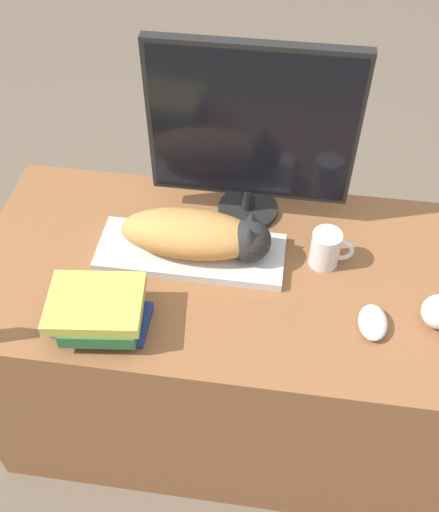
% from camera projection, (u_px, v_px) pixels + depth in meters
% --- Properties ---
extents(ground_plane, '(12.00, 12.00, 0.00)m').
position_uv_depth(ground_plane, '(231.00, 504.00, 1.79)').
color(ground_plane, '#6B5B4C').
extents(desk, '(1.40, 0.65, 0.70)m').
position_uv_depth(desk, '(247.00, 350.00, 1.75)').
color(desk, brown).
rests_on(desk, ground_plane).
extents(keyboard, '(0.47, 0.17, 0.02)m').
position_uv_depth(keyboard, '(191.00, 252.00, 1.52)').
color(keyboard, silver).
rests_on(keyboard, desk).
extents(cat, '(0.37, 0.14, 0.13)m').
position_uv_depth(cat, '(201.00, 235.00, 1.46)').
color(cat, '#D18C47').
rests_on(cat, keyboard).
extents(monitor, '(0.51, 0.16, 0.49)m').
position_uv_depth(monitor, '(252.00, 130.00, 1.43)').
color(monitor, black).
rests_on(monitor, desk).
extents(computer_mouse, '(0.07, 0.10, 0.03)m').
position_uv_depth(computer_mouse, '(373.00, 322.00, 1.36)').
color(computer_mouse, silver).
rests_on(computer_mouse, desk).
extents(coffee_mug, '(0.11, 0.07, 0.10)m').
position_uv_depth(coffee_mug, '(327.00, 249.00, 1.47)').
color(coffee_mug, silver).
rests_on(coffee_mug, desk).
extents(baseball, '(0.08, 0.08, 0.08)m').
position_uv_depth(baseball, '(439.00, 312.00, 1.36)').
color(baseball, silver).
rests_on(baseball, desk).
extents(book_stack, '(0.23, 0.19, 0.09)m').
position_uv_depth(book_stack, '(99.00, 312.00, 1.34)').
color(book_stack, navy).
rests_on(book_stack, desk).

